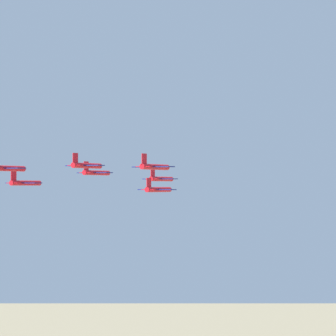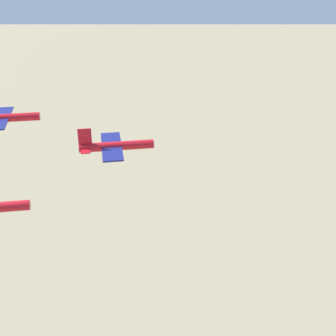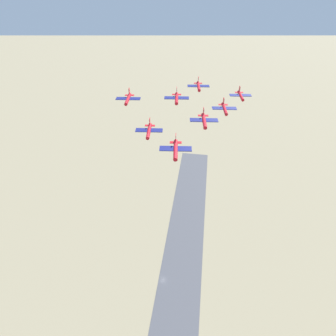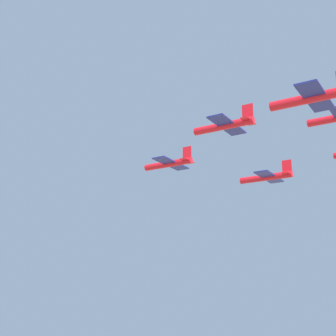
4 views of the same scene
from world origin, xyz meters
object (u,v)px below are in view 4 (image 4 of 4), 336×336
(jet_0, at_px, (170,164))
(jet_1, at_px, (226,125))
(jet_3, at_px, (313,97))
(jet_2, at_px, (268,177))

(jet_0, bearing_deg, jet_1, -120.47)
(jet_0, relative_size, jet_1, 1.00)
(jet_0, bearing_deg, jet_3, -120.47)
(jet_1, bearing_deg, jet_2, 0.00)
(jet_0, distance_m, jet_2, 18.40)
(jet_0, distance_m, jet_3, 36.42)
(jet_2, bearing_deg, jet_3, -150.46)
(jet_1, distance_m, jet_3, 18.38)
(jet_2, bearing_deg, jet_1, -180.00)
(jet_0, xyz_separation_m, jet_3, (10.65, 34.81, -1.12))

